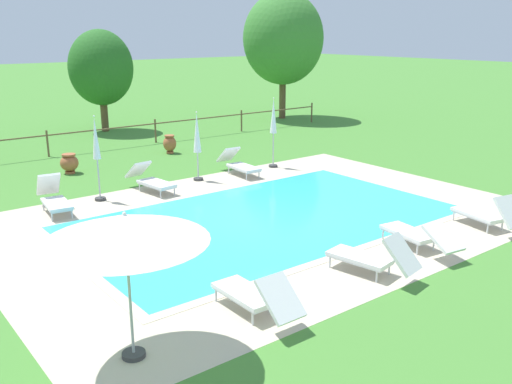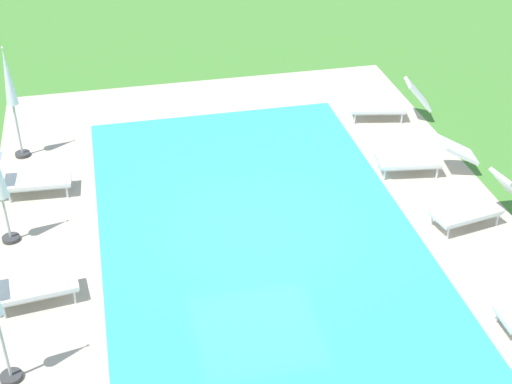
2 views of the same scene
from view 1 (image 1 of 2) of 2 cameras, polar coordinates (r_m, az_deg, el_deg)
name	(u,v)px [view 1 (image 1 of 2)]	position (r m, az deg, el deg)	size (l,w,h in m)	color
ground_plane	(266,218)	(14.96, 1.03, -2.66)	(160.00, 160.00, 0.00)	#478433
pool_deck_paving	(266,218)	(14.96, 1.03, -2.64)	(13.92, 9.78, 0.01)	beige
swimming_pool_water	(266,218)	(14.96, 1.03, -2.64)	(9.92, 5.77, 0.01)	#38C6D1
pool_coping_rim	(266,218)	(14.96, 1.03, -2.63)	(10.40, 6.25, 0.01)	beige
sun_lounger_north_near_steps	(151,180)	(17.63, -10.58, 1.24)	(0.83, 2.03, 0.87)	white
sun_lounger_north_mid	(255,295)	(9.92, -0.12, -10.38)	(0.60, 1.96, 0.89)	white
sun_lounger_north_far	(239,164)	(19.42, -1.73, 2.88)	(0.70, 1.99, 0.88)	white
sun_lounger_north_end	(487,214)	(15.19, 22.34, -2.05)	(0.95, 1.96, 0.97)	white
sun_lounger_south_near_corner	(54,198)	(16.30, -19.75, -0.59)	(0.82, 1.91, 0.99)	white
sun_lounger_south_mid	(371,257)	(11.68, 11.61, -6.45)	(0.94, 1.97, 0.96)	white
sun_lounger_south_end	(418,234)	(13.29, 16.07, -4.13)	(0.87, 2.12, 0.74)	white
patio_umbrella_open_by_bench	(125,228)	(8.24, -13.10, -3.62)	(2.43, 2.43, 2.33)	#383838
patio_umbrella_closed_row_west	(197,137)	(18.52, -5.98, 5.55)	(0.32, 0.32, 2.30)	#383838
patio_umbrella_closed_row_mid_west	(273,122)	(20.26, 1.78, 7.10)	(0.32, 0.32, 2.52)	#383838
patio_umbrella_closed_row_centre	(96,147)	(16.77, -15.87, 4.44)	(0.32, 0.32, 2.50)	#383838
terracotta_urn_near_fence	(170,144)	(23.11, -8.73, 4.87)	(0.53, 0.53, 0.74)	#A85B38
terracotta_urn_by_tree	(69,163)	(20.62, -18.37, 2.82)	(0.62, 0.62, 0.69)	#A85B38
perimeter_fence	(104,132)	(24.41, -15.09, 5.86)	(23.77, 0.08, 1.05)	brown
tree_far_west	(101,68)	(28.73, -15.43, 12.01)	(3.07, 3.07, 4.88)	brown
tree_west_mid	(283,39)	(32.03, 2.77, 15.24)	(4.43, 4.43, 6.88)	brown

